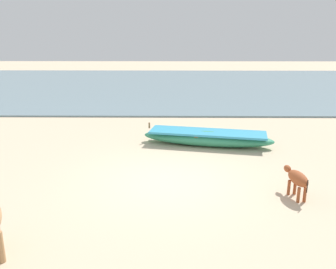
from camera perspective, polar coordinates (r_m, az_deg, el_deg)
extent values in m
plane|color=beige|center=(9.27, -0.23, -7.55)|extent=(80.00, 80.00, 0.00)
cube|color=slate|center=(25.95, 0.35, 7.91)|extent=(60.00, 20.00, 0.08)
ellipsoid|color=#338C66|center=(12.17, 6.33, -0.60)|extent=(4.54, 1.85, 0.49)
cube|color=#3399BF|center=(12.11, 6.36, 0.34)|extent=(4.02, 1.73, 0.07)
cube|color=olive|center=(12.16, 4.79, 0.09)|extent=(0.28, 0.86, 0.04)
cylinder|color=olive|center=(12.42, -3.02, 1.47)|extent=(0.06, 0.06, 0.20)
cylinder|color=tan|center=(6.78, -25.26, -16.03)|extent=(0.11, 0.11, 0.56)
ellipsoid|color=#9E4C28|center=(8.72, 20.13, -6.62)|extent=(0.43, 0.77, 0.31)
ellipsoid|color=#9E4C28|center=(9.08, 18.62, -5.22)|extent=(0.19, 0.26, 0.17)
sphere|color=#2D2119|center=(9.17, 18.28, -5.10)|extent=(0.08, 0.08, 0.07)
cylinder|color=#9E4C28|center=(8.97, 18.81, -8.04)|extent=(0.07, 0.07, 0.36)
cylinder|color=#9E4C28|center=(9.04, 19.69, -7.92)|extent=(0.07, 0.07, 0.36)
cylinder|color=#9E4C28|center=(8.64, 20.20, -9.11)|extent=(0.07, 0.07, 0.36)
cylinder|color=#9E4C28|center=(8.72, 21.09, -8.97)|extent=(0.07, 0.07, 0.36)
cylinder|color=#2D2119|center=(8.44, 21.44, -7.76)|extent=(0.02, 0.02, 0.30)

